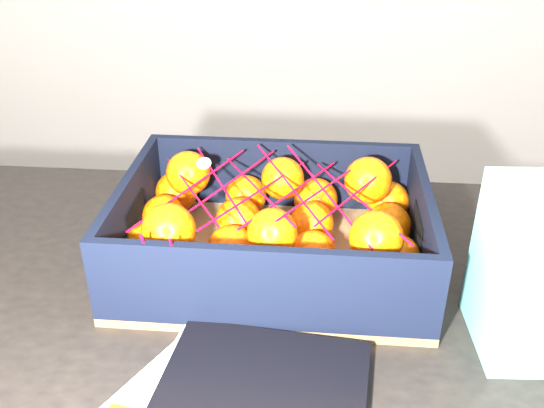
{
  "coord_description": "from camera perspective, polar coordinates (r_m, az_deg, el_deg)",
  "views": [
    {
      "loc": [
        -0.13,
        -0.52,
        1.23
      ],
      "look_at": [
        -0.19,
        0.13,
        0.86
      ],
      "focal_mm": 40.19,
      "sensor_mm": 36.0,
      "label": 1
    }
  ],
  "objects": [
    {
      "name": "table",
      "position": [
        0.81,
        -6.56,
        -16.68
      ],
      "size": [
        1.2,
        0.81,
        0.75
      ],
      "color": "black",
      "rests_on": "ground"
    },
    {
      "name": "produce_crate",
      "position": [
        0.82,
        0.19,
        -3.42
      ],
      "size": [
        0.4,
        0.3,
        0.12
      ],
      "color": "olive",
      "rests_on": "table"
    },
    {
      "name": "clementine_heap",
      "position": [
        0.81,
        0.36,
        -2.18
      ],
      "size": [
        0.38,
        0.28,
        0.12
      ],
      "color": "#FF5D05",
      "rests_on": "produce_crate"
    },
    {
      "name": "mesh_net",
      "position": [
        0.77,
        -0.53,
        0.84
      ],
      "size": [
        0.33,
        0.26,
        0.09
      ],
      "color": "#BE0728",
      "rests_on": "clementine_heap"
    },
    {
      "name": "retail_carton",
      "position": [
        0.71,
        22.63,
        -5.89
      ],
      "size": [
        0.09,
        0.13,
        0.19
      ],
      "primitive_type": "cube",
      "rotation": [
        0.0,
        0.0,
        0.06
      ],
      "color": "white",
      "rests_on": "table"
    }
  ]
}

